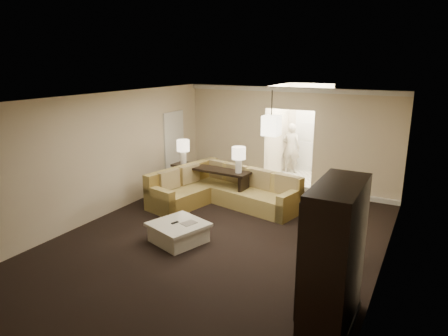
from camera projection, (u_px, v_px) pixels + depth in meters
The scene contains 19 objects.
ground at pixel (217, 242), 7.91m from camera, with size 8.00×8.00×0.00m, color black.
wall_back at pixel (288, 139), 10.94m from camera, with size 6.00×0.04×2.80m, color beige.
wall_front at pixel (29, 267), 4.15m from camera, with size 6.00×0.04×2.80m, color beige.
wall_left at pixel (100, 157), 8.92m from camera, with size 0.04×8.00×2.80m, color beige.
wall_right at pixel (386, 200), 6.17m from camera, with size 0.04×8.00×2.80m, color beige.
ceiling at pixel (217, 99), 7.18m from camera, with size 6.00×8.00×0.02m, color white.
crown_molding at pixel (290, 90), 10.55m from camera, with size 6.00×0.10×0.12m, color silver.
baseboard at pixel (286, 186), 11.25m from camera, with size 6.00×0.10×0.12m, color silver.
side_door at pixel (174, 148), 11.37m from camera, with size 0.05×0.90×2.10m, color white.
foyer at pixel (303, 135), 12.11m from camera, with size 1.44×2.02×2.80m.
sectional_sofa at pixel (222, 191), 9.89m from camera, with size 3.42×2.54×0.90m.
coffee_table at pixel (179, 232), 7.88m from camera, with size 1.23×1.23×0.41m.
console_table at pixel (210, 181), 10.22m from camera, with size 2.19×0.61×0.84m.
armoire at pixel (333, 261), 5.15m from camera, with size 0.60×1.41×2.03m.
drink_table at pixel (348, 237), 7.14m from camera, with size 0.47×0.47×0.59m.
table_lamp_left at pixel (183, 148), 10.45m from camera, with size 0.33×0.33×0.64m.
table_lamp_right at pixel (239, 156), 9.60m from camera, with size 0.33×0.33×0.64m.
pendant_light at pixel (271, 125), 9.69m from camera, with size 0.38×0.38×1.09m.
person at pixel (291, 145), 12.64m from camera, with size 0.63×0.42×1.75m, color beige.
Camera 1 is at (3.56, -6.32, 3.48)m, focal length 32.00 mm.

